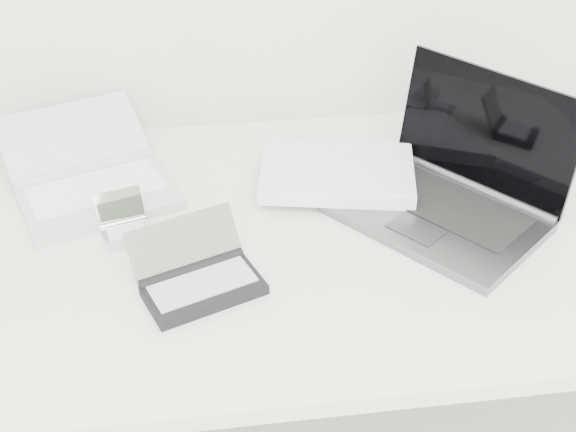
{
  "coord_description": "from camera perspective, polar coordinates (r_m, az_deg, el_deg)",
  "views": [
    {
      "loc": [
        -0.18,
        0.42,
        1.58
      ],
      "look_at": [
        -0.03,
        1.51,
        0.79
      ],
      "focal_mm": 50.0,
      "sensor_mm": 36.0,
      "label": 1
    }
  ],
  "objects": [
    {
      "name": "netbook_open_white",
      "position": [
        1.56,
        -13.86,
        2.57
      ],
      "size": [
        0.37,
        0.42,
        0.09
      ],
      "rotation": [
        0.0,
        0.0,
        0.33
      ],
      "color": "silver",
      "rests_on": "desk"
    },
    {
      "name": "desk",
      "position": [
        1.45,
        0.96,
        -2.41
      ],
      "size": [
        1.6,
        0.8,
        0.73
      ],
      "color": "white",
      "rests_on": "ground"
    },
    {
      "name": "pda_silver",
      "position": [
        1.43,
        -11.52,
        -0.74
      ],
      "size": [
        0.1,
        0.11,
        0.07
      ],
      "rotation": [
        0.0,
        0.0,
        0.26
      ],
      "color": "silver",
      "rests_on": "desk"
    },
    {
      "name": "laptop_large",
      "position": [
        1.49,
        8.27,
        2.26
      ],
      "size": [
        0.55,
        0.46,
        0.24
      ],
      "rotation": [
        0.0,
        0.0,
        -0.87
      ],
      "color": "slate",
      "rests_on": "desk"
    },
    {
      "name": "palmtop_charcoal",
      "position": [
        1.29,
        -6.39,
        -4.37
      ],
      "size": [
        0.22,
        0.2,
        0.09
      ],
      "rotation": [
        0.0,
        0.0,
        0.36
      ],
      "color": "black",
      "rests_on": "desk"
    }
  ]
}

